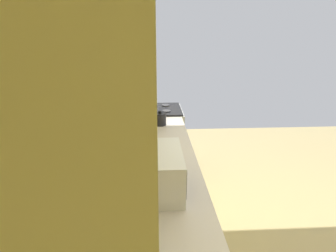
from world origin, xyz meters
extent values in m
plane|color=tan|center=(0.00, 0.00, 0.00)|extent=(6.67, 6.67, 0.00)
cube|color=#DAC87D|center=(0.00, 1.52, 1.32)|extent=(4.29, 0.12, 2.64)
cube|color=beige|center=(-0.41, 1.15, 0.90)|extent=(3.34, 0.65, 0.02)
cube|color=#332819|center=(-0.18, 0.83, 0.44)|extent=(0.01, 0.01, 0.82)
cube|color=#332819|center=(0.30, 0.83, 0.44)|extent=(0.01, 0.01, 0.82)
cube|color=#332819|center=(0.77, 0.83, 0.44)|extent=(0.01, 0.01, 0.82)
cube|color=#E1DD82|center=(-0.41, 1.31, 1.89)|extent=(2.60, 0.30, 0.61)
cube|color=#B7BABF|center=(1.59, 1.12, 0.45)|extent=(0.67, 0.68, 0.91)
cube|color=black|center=(1.59, 0.78, 0.41)|extent=(0.52, 0.01, 0.50)
cube|color=black|center=(1.59, 1.12, 0.92)|extent=(0.64, 0.64, 0.02)
cube|color=#B7BABF|center=(1.59, 1.44, 1.00)|extent=(0.64, 0.04, 0.18)
cylinder|color=#38383D|center=(1.44, 1.00, 0.93)|extent=(0.11, 0.11, 0.01)
cylinder|color=#38383D|center=(1.73, 1.00, 0.93)|extent=(0.11, 0.11, 0.01)
cylinder|color=#38383D|center=(1.44, 1.24, 0.93)|extent=(0.11, 0.11, 0.01)
cylinder|color=#38383D|center=(1.73, 1.24, 0.93)|extent=(0.11, 0.11, 0.01)
cube|color=white|center=(-0.34, 1.17, 1.04)|extent=(0.48, 0.36, 0.26)
cube|color=black|center=(-0.38, 0.98, 1.04)|extent=(0.30, 0.01, 0.18)
cube|color=#2D2D33|center=(-0.15, 0.98, 1.04)|extent=(0.09, 0.01, 0.18)
cylinder|color=black|center=(0.96, 1.09, 0.97)|extent=(0.14, 0.14, 0.13)
cylinder|color=black|center=(0.96, 1.09, 1.05)|extent=(0.04, 0.04, 0.02)
cylinder|color=black|center=(1.04, 1.09, 1.00)|extent=(0.09, 0.02, 0.05)
camera|label=1|loc=(-1.83, 1.16, 1.85)|focal=28.25mm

